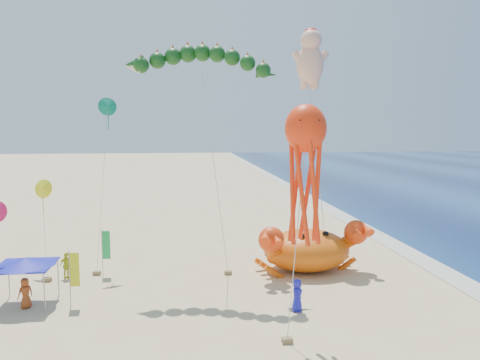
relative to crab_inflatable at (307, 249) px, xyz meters
name	(u,v)px	position (x,y,z in m)	size (l,w,h in m)	color
ground	(276,287)	(-2.78, -3.01, -1.56)	(320.00, 320.00, 0.00)	#D1B784
foam_strip	(456,279)	(9.22, -3.01, -1.55)	(320.00, 320.00, 0.00)	silver
crab_inflatable	(307,249)	(0.00, 0.00, 0.00)	(8.07, 6.14, 3.54)	#E0590B
dragon_kite	(200,65)	(-7.29, -0.63, 12.21)	(9.44, 2.91, 14.81)	#103C13
cherub_kite	(310,57)	(1.41, 5.06, 13.68)	(2.10, 4.75, 17.45)	#FFB79B
octopus_kite	(305,164)	(-2.96, -10.40, 6.69)	(1.96, 1.68, 10.90)	#FF330D
canopy_blue	(25,262)	(-17.21, -4.28, 0.88)	(3.32, 3.32, 2.71)	gray
feather_flags	(31,259)	(-17.54, -2.22, 0.45)	(9.40, 5.45, 3.20)	gray
beachgoers	(37,282)	(-16.99, -3.01, -0.69)	(21.50, 10.96, 1.83)	#2C6F25
small_kites	(27,175)	(-18.16, -0.22, 5.32)	(10.31, 10.78, 12.03)	yellow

